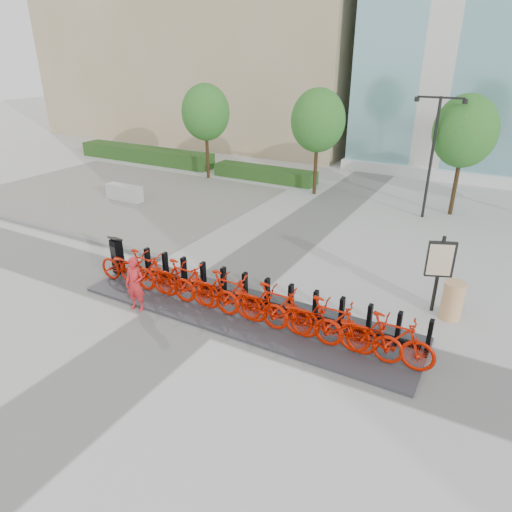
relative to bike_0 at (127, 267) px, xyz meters
The scene contains 28 objects.
ground 2.68m from the bike_0, ahead, with size 120.00×120.00×0.00m, color #B9B9B9.
gravel_patch 10.24m from the bike_0, 136.39° to the left, with size 14.00×14.00×0.00m, color #6D6759.
curb 7.67m from the bike_0, 165.24° to the left, with size 14.00×0.25×0.15m, color slate.
hedge_a 17.71m from the bike_0, 130.07° to the left, with size 10.00×1.40×0.90m, color #1D4917.
hedge_b 13.47m from the bike_0, 100.27° to the left, with size 6.00×1.20×0.70m, color #1D4917.
tree_0 13.53m from the bike_0, 114.14° to the left, with size 2.60×2.60×5.10m.
tree_1 12.46m from the bike_0, 84.78° to the left, with size 2.60×2.60×5.10m.
tree_2 14.55m from the bike_0, 57.76° to the left, with size 2.60×2.60×5.10m.
streetlamp 13.11m from the bike_0, 59.15° to the left, with size 2.00×0.20×5.00m.
dock_pad 3.96m from the bike_0, ahead, with size 9.60×2.40×0.08m, color #303035.
dock_rail_posts 4.40m from the bike_0, 10.81° to the left, with size 8.74×0.50×0.85m, color black, non-canonical shape.
bike_0 is the anchor object (origin of this frame).
bike_1 0.72m from the bike_0, ahead, with size 0.58×2.05×1.23m, color #A41100.
bike_2 1.44m from the bike_0, ahead, with size 0.74×2.12×1.11m, color #A41100.
bike_3 2.16m from the bike_0, ahead, with size 0.58×2.05×1.23m, color #A41100.
bike_4 2.88m from the bike_0, ahead, with size 0.74×2.12×1.11m, color #A41100.
bike_5 3.60m from the bike_0, ahead, with size 0.58×2.05×1.23m, color #A41100.
bike_6 4.32m from the bike_0, ahead, with size 0.74×2.12×1.11m, color #A41100.
bike_7 5.04m from the bike_0, ahead, with size 0.58×2.05×1.23m, color #A41100.
bike_8 5.76m from the bike_0, ahead, with size 0.74×2.12×1.11m, color #A41100.
bike_9 6.48m from the bike_0, ahead, with size 0.58×2.05×1.23m, color #A41100.
bike_10 7.20m from the bike_0, ahead, with size 0.74×2.12×1.11m, color #A41100.
bike_11 7.92m from the bike_0, ahead, with size 0.58×2.05×1.23m, color #A41100.
kiosk 0.94m from the bike_0, 152.48° to the left, with size 0.43×0.38×1.25m.
worker_red 1.48m from the bike_0, 37.67° to the right, with size 0.57×0.38×1.57m, color red.
construction_barrel 9.33m from the bike_0, 17.94° to the left, with size 0.55×0.55×1.06m, color orange.
jersey_barrier 9.21m from the bike_0, 134.69° to the left, with size 1.94×0.53×0.75m, color #B3B4A9.
map_sign 8.96m from the bike_0, 20.00° to the left, with size 0.71×0.37×2.22m.
Camera 1 is at (6.87, -8.99, 6.61)m, focal length 32.00 mm.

